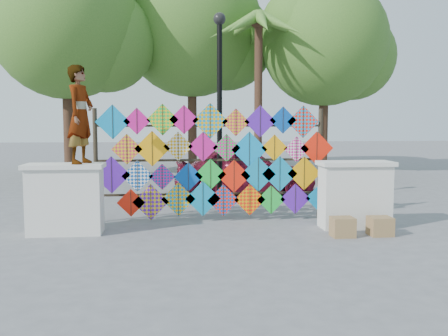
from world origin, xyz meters
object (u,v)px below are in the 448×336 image
at_px(sedan, 245,171).
at_px(lamppost, 220,92).
at_px(kite_rack, 215,162).
at_px(vendor_woman, 80,115).

height_order(sedan, lamppost, lamppost).
bearing_deg(lamppost, sedan, 68.83).
bearing_deg(sedan, kite_rack, 163.90).
xyz_separation_m(kite_rack, sedan, (1.12, 3.65, -0.54)).
bearing_deg(lamppost, kite_rack, -99.08).
xyz_separation_m(sedan, lamppost, (-0.92, -2.38, 2.03)).
height_order(kite_rack, sedan, kite_rack).
xyz_separation_m(vendor_woman, lamppost, (2.69, 2.20, 0.53)).
bearing_deg(vendor_woman, lamppost, -31.80).
bearing_deg(vendor_woman, kite_rack, -50.71).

